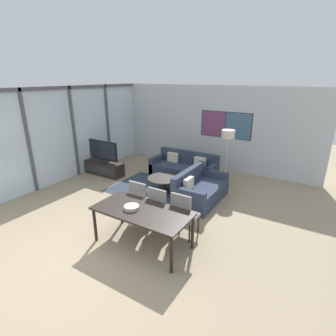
# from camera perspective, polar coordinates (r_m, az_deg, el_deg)

# --- Properties ---
(ground_plane) EXTENTS (24.00, 24.00, 0.00)m
(ground_plane) POSITION_cam_1_polar(r_m,az_deg,el_deg) (5.23, -20.86, -17.95)
(ground_plane) COLOR #9E896B
(wall_back) EXTENTS (7.46, 0.09, 2.80)m
(wall_back) POSITION_cam_1_polar(r_m,az_deg,el_deg) (9.20, 8.66, 8.77)
(wall_back) COLOR silver
(wall_back) RESTS_ON ground_plane
(window_wall_left) EXTENTS (0.07, 5.98, 2.80)m
(window_wall_left) POSITION_cam_1_polar(r_m,az_deg,el_deg) (8.75, -20.00, 8.14)
(window_wall_left) COLOR silver
(window_wall_left) RESTS_ON ground_plane
(area_rug) EXTENTS (2.99, 1.84, 0.01)m
(area_rug) POSITION_cam_1_polar(r_m,az_deg,el_deg) (7.41, -0.98, -5.01)
(area_rug) COLOR #333D4C
(area_rug) RESTS_ON ground_plane
(tv_console) EXTENTS (1.36, 0.45, 0.44)m
(tv_console) POSITION_cam_1_polar(r_m,az_deg,el_deg) (8.82, -13.68, 0.00)
(tv_console) COLOR black
(tv_console) RESTS_ON ground_plane
(television) EXTENTS (1.16, 0.20, 0.69)m
(television) POSITION_cam_1_polar(r_m,az_deg,el_deg) (8.66, -13.97, 3.54)
(television) COLOR #2D2D33
(television) RESTS_ON tv_console
(sofa_main) EXTENTS (2.04, 0.88, 0.81)m
(sofa_main) POSITION_cam_1_polar(r_m,az_deg,el_deg) (8.31, 3.61, -0.30)
(sofa_main) COLOR #2D384C
(sofa_main) RESTS_ON ground_plane
(sofa_side) EXTENTS (0.88, 1.63, 0.81)m
(sofa_side) POSITION_cam_1_polar(r_m,az_deg,el_deg) (6.83, 6.59, -4.93)
(sofa_side) COLOR #2D384C
(sofa_side) RESTS_ON ground_plane
(coffee_table) EXTENTS (0.89, 0.89, 0.41)m
(coffee_table) POSITION_cam_1_polar(r_m,az_deg,el_deg) (7.29, -0.99, -2.84)
(coffee_table) COLOR black
(coffee_table) RESTS_ON ground_plane
(dining_table) EXTENTS (1.84, 0.89, 0.74)m
(dining_table) POSITION_cam_1_polar(r_m,az_deg,el_deg) (4.94, -5.66, -9.80)
(dining_table) COLOR black
(dining_table) RESTS_ON ground_plane
(dining_chair_left) EXTENTS (0.46, 0.46, 0.97)m
(dining_chair_left) POSITION_cam_1_polar(r_m,az_deg,el_deg) (5.77, -5.83, -6.88)
(dining_chair_left) COLOR gray
(dining_chair_left) RESTS_ON ground_plane
(dining_chair_centre) EXTENTS (0.46, 0.46, 0.97)m
(dining_chair_centre) POSITION_cam_1_polar(r_m,az_deg,el_deg) (5.44, -1.70, -8.47)
(dining_chair_centre) COLOR gray
(dining_chair_centre) RESTS_ON ground_plane
(dining_chair_right) EXTENTS (0.46, 0.46, 0.97)m
(dining_chair_right) POSITION_cam_1_polar(r_m,az_deg,el_deg) (5.22, 3.39, -9.81)
(dining_chair_right) COLOR gray
(dining_chair_right) RESTS_ON ground_plane
(fruit_bowl) EXTENTS (0.29, 0.29, 0.07)m
(fruit_bowl) POSITION_cam_1_polar(r_m,az_deg,el_deg) (4.95, -7.94, -8.41)
(fruit_bowl) COLOR #B7B2A8
(fruit_bowl) RESTS_ON dining_table
(floor_lamp) EXTENTS (0.37, 0.37, 1.66)m
(floor_lamp) POSITION_cam_1_polar(r_m,az_deg,el_deg) (7.55, 12.91, 6.36)
(floor_lamp) COLOR #2D2D33
(floor_lamp) RESTS_ON ground_plane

